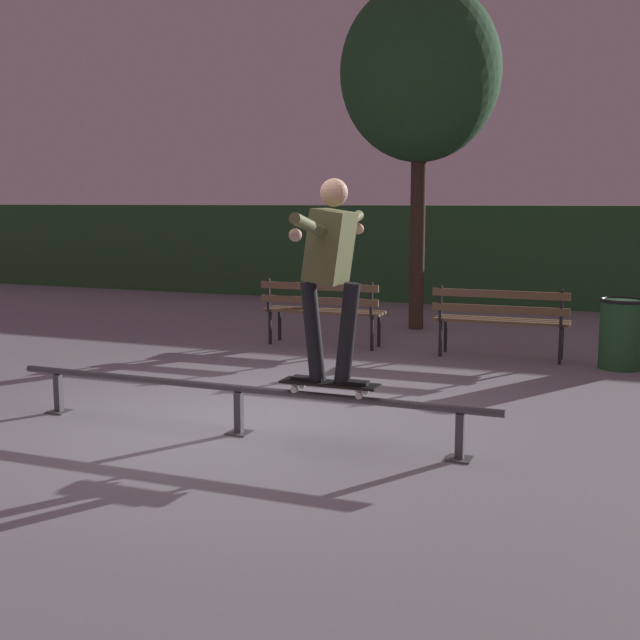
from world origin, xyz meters
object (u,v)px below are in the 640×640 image
skateboarder (330,263)px  park_bench_leftmost (322,306)px  park_bench_left_center (500,315)px  skateboard (330,384)px  tree_behind_benches (420,74)px  grind_rail (238,396)px  trash_can (622,333)px

skateboarder → park_bench_leftmost: skateboarder is taller
park_bench_left_center → park_bench_leftmost: bearing=180.0°
skateboard → park_bench_leftmost: park_bench_leftmost is taller
park_bench_left_center → tree_behind_benches: size_ratio=0.32×
skateboard → tree_behind_benches: 6.70m
skateboard → park_bench_leftmost: 4.25m
grind_rail → skateboarder: bearing=-0.0°
skateboarder → trash_can: (2.05, 3.89, -1.00)m
skateboarder → trash_can: size_ratio=1.95×
park_bench_leftmost → trash_can: size_ratio=2.01×
grind_rail → skateboard: size_ratio=5.47×
grind_rail → park_bench_leftmost: (-0.81, 3.93, 0.22)m
grind_rail → park_bench_left_center: (1.48, 3.93, 0.22)m
park_bench_leftmost → trash_can: bearing=-0.7°
trash_can → park_bench_leftmost: bearing=179.3°
skateboarder → tree_behind_benches: 6.31m
skateboard → skateboarder: bearing=-0.0°
tree_behind_benches → trash_can: (2.89, -1.94, -3.27)m
grind_rail → skateboarder: (0.80, -0.00, 1.10)m
grind_rail → trash_can: (2.85, 3.89, 0.09)m
grind_rail → trash_can: size_ratio=5.34×
grind_rail → tree_behind_benches: 6.73m
skateboarder → park_bench_leftmost: (-1.61, 3.93, -0.88)m
grind_rail → park_bench_left_center: bearing=69.3°
grind_rail → tree_behind_benches: size_ratio=0.86×
park_bench_left_center → trash_can: size_ratio=2.01×
park_bench_leftmost → trash_can: (3.66, -0.05, -0.12)m
skateboard → trash_can: 4.40m
skateboard → park_bench_left_center: (0.69, 3.93, 0.06)m
skateboard → trash_can: trash_can is taller
grind_rail → park_bench_leftmost: bearing=101.7°
tree_behind_benches → trash_can: size_ratio=6.21×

